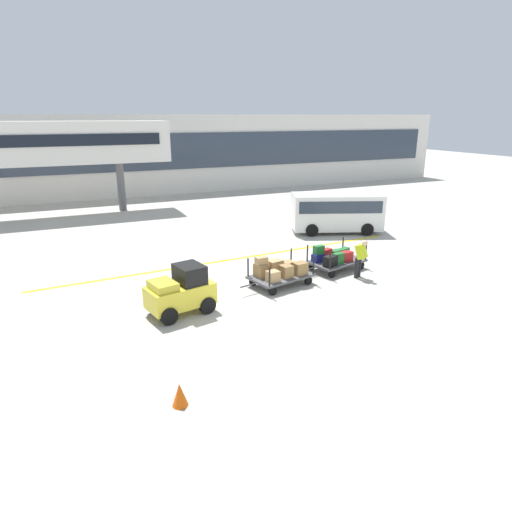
% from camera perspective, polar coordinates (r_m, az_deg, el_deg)
% --- Properties ---
extents(ground_plane, '(120.00, 120.00, 0.00)m').
position_cam_1_polar(ground_plane, '(13.52, 2.69, -9.39)').
color(ground_plane, '#B2ADA0').
extents(apron_lead_line, '(17.00, 1.27, 0.01)m').
position_cam_1_polar(apron_lead_line, '(19.86, -2.80, -0.39)').
color(apron_lead_line, yellow).
rests_on(apron_lead_line, ground_plane).
extents(terminal_building, '(59.29, 2.51, 6.25)m').
position_cam_1_polar(terminal_building, '(37.23, -15.89, 12.33)').
color(terminal_building, silver).
rests_on(terminal_building, ground_plane).
extents(jet_bridge, '(16.49, 3.00, 5.83)m').
position_cam_1_polar(jet_bridge, '(30.82, -28.13, 12.54)').
color(jet_bridge, silver).
rests_on(jet_bridge, ground_plane).
extents(baggage_tug, '(2.29, 1.61, 1.58)m').
position_cam_1_polar(baggage_tug, '(14.45, -9.62, -4.51)').
color(baggage_tug, gold).
rests_on(baggage_tug, ground_plane).
extents(baggage_cart_lead, '(3.09, 1.87, 1.16)m').
position_cam_1_polar(baggage_cart_lead, '(16.67, 3.08, -2.02)').
color(baggage_cart_lead, '#4C4C4F').
rests_on(baggage_cart_lead, ground_plane).
extents(baggage_cart_middle, '(3.09, 1.87, 1.10)m').
position_cam_1_polar(baggage_cart_middle, '(18.59, 10.01, -0.30)').
color(baggage_cart_middle, '#4C4C4F').
rests_on(baggage_cart_middle, ground_plane).
extents(baggage_handler, '(0.55, 0.56, 1.56)m').
position_cam_1_polar(baggage_handler, '(17.80, 13.28, -0.09)').
color(baggage_handler, black).
rests_on(baggage_handler, ground_plane).
extents(shuttle_van, '(5.16, 3.52, 2.10)m').
position_cam_1_polar(shuttle_van, '(24.68, 10.35, 5.87)').
color(shuttle_van, white).
rests_on(shuttle_van, ground_plane).
extents(safety_cone_near, '(0.36, 0.36, 0.55)m').
position_cam_1_polar(safety_cone_near, '(10.34, -9.78, -17.17)').
color(safety_cone_near, '#EA590F').
rests_on(safety_cone_near, ground_plane).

